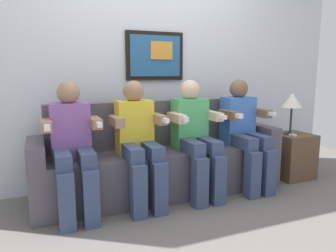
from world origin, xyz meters
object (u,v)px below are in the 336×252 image
object	(u,v)px
side_table_right	(291,155)
couch	(161,162)
person_leftmost	(72,144)
person_rightmost	(244,130)
person_right_center	(195,134)
spare_remote_on_table	(291,134)
table_lamp	(292,102)
person_left_center	(138,138)

from	to	relation	value
side_table_right	couch	bearing A→B (deg)	176.03
person_leftmost	person_rightmost	distance (m)	1.68
person_right_center	spare_remote_on_table	world-z (taller)	person_right_center
side_table_right	table_lamp	xyz separation A→B (m)	(-0.04, 0.00, 0.61)
person_left_center	spare_remote_on_table	world-z (taller)	person_left_center
person_right_center	side_table_right	world-z (taller)	person_right_center
side_table_right	table_lamp	bearing A→B (deg)	175.45
couch	spare_remote_on_table	bearing A→B (deg)	-6.35
person_left_center	person_right_center	size ratio (longest dim) A/B	1.00
person_leftmost	person_left_center	xyz separation A→B (m)	(0.56, 0.00, -0.00)
person_rightmost	person_right_center	bearing A→B (deg)	180.00
spare_remote_on_table	table_lamp	bearing A→B (deg)	56.77
person_rightmost	spare_remote_on_table	xyz separation A→B (m)	(0.63, 0.01, -0.10)
couch	person_leftmost	xyz separation A→B (m)	(-0.84, -0.17, 0.29)
person_leftmost	spare_remote_on_table	distance (m)	2.31
person_right_center	side_table_right	bearing A→B (deg)	2.78
person_right_center	spare_remote_on_table	size ratio (longest dim) A/B	8.54
couch	side_table_right	world-z (taller)	couch
couch	person_leftmost	size ratio (longest dim) A/B	2.15
couch	person_left_center	world-z (taller)	person_left_center
person_leftmost	table_lamp	distance (m)	2.36
couch	table_lamp	world-z (taller)	table_lamp
person_left_center	table_lamp	xyz separation A→B (m)	(1.79, 0.06, 0.25)
person_left_center	person_right_center	distance (m)	0.56
person_right_center	person_rightmost	world-z (taller)	same
person_right_center	table_lamp	world-z (taller)	person_right_center
person_rightmost	side_table_right	bearing A→B (deg)	4.99
couch	person_left_center	distance (m)	0.44
person_leftmost	couch	bearing A→B (deg)	11.33
person_leftmost	person_rightmost	size ratio (longest dim) A/B	1.00
person_rightmost	person_left_center	bearing A→B (deg)	179.98
person_leftmost	person_right_center	bearing A→B (deg)	0.00
couch	table_lamp	distance (m)	1.61
table_lamp	person_left_center	bearing A→B (deg)	-177.94
couch	table_lamp	xyz separation A→B (m)	(1.51, -0.10, 0.55)
person_leftmost	side_table_right	xyz separation A→B (m)	(2.39, 0.06, -0.36)
spare_remote_on_table	couch	bearing A→B (deg)	173.65
couch	person_rightmost	size ratio (longest dim) A/B	2.15
couch	spare_remote_on_table	xyz separation A→B (m)	(1.47, -0.16, 0.20)
couch	person_right_center	distance (m)	0.44
person_leftmost	side_table_right	distance (m)	2.42
couch	person_left_center	bearing A→B (deg)	-149.00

